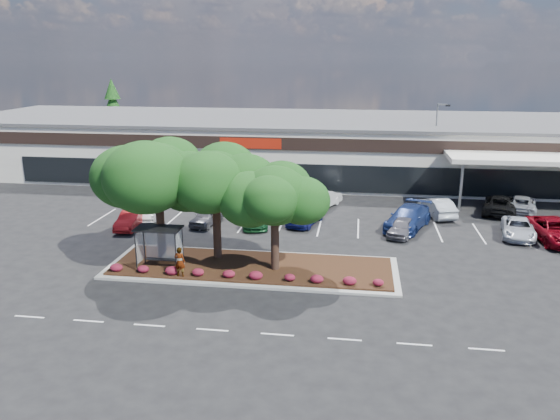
# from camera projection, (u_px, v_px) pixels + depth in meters

# --- Properties ---
(ground) EXTENTS (160.00, 160.00, 0.00)m
(ground) POSITION_uv_depth(u_px,v_px,m) (274.00, 298.00, 29.96)
(ground) COLOR black
(ground) RESTS_ON ground
(retail_store) EXTENTS (80.40, 25.20, 6.25)m
(retail_store) POSITION_uv_depth(u_px,v_px,m) (321.00, 145.00, 61.39)
(retail_store) COLOR white
(retail_store) RESTS_ON ground
(landscape_island) EXTENTS (18.00, 6.00, 0.26)m
(landscape_island) POSITION_uv_depth(u_px,v_px,m) (252.00, 267.00, 34.01)
(landscape_island) COLOR #A5A5A0
(landscape_island) RESTS_ON ground
(lane_markings) EXTENTS (33.12, 20.06, 0.01)m
(lane_markings) POSITION_uv_depth(u_px,v_px,m) (294.00, 238.00, 39.90)
(lane_markings) COLOR silver
(lane_markings) RESTS_ON ground
(shrub_row) EXTENTS (17.00, 0.80, 0.50)m
(shrub_row) POSITION_uv_depth(u_px,v_px,m) (245.00, 274.00, 31.91)
(shrub_row) COLOR maroon
(shrub_row) RESTS_ON landscape_island
(bus_shelter) EXTENTS (2.75, 1.55, 2.59)m
(bus_shelter) POSITION_uv_depth(u_px,v_px,m) (160.00, 235.00, 33.18)
(bus_shelter) COLOR black
(bus_shelter) RESTS_ON landscape_island
(island_tree_west) EXTENTS (7.20, 7.20, 7.89)m
(island_tree_west) POSITION_uv_depth(u_px,v_px,m) (159.00, 199.00, 34.22)
(island_tree_west) COLOR #133C10
(island_tree_west) RESTS_ON landscape_island
(island_tree_mid) EXTENTS (6.60, 6.60, 7.32)m
(island_tree_mid) POSITION_uv_depth(u_px,v_px,m) (216.00, 202.00, 34.47)
(island_tree_mid) COLOR #133C10
(island_tree_mid) RESTS_ON landscape_island
(island_tree_east) EXTENTS (5.80, 5.80, 6.50)m
(island_tree_east) POSITION_uv_depth(u_px,v_px,m) (275.00, 218.00, 32.60)
(island_tree_east) COLOR #133C10
(island_tree_east) RESTS_ON landscape_island
(conifer_north_west) EXTENTS (4.40, 4.40, 10.00)m
(conifer_north_west) POSITION_uv_depth(u_px,v_px,m) (114.00, 114.00, 76.58)
(conifer_north_west) COLOR #133C10
(conifer_north_west) RESTS_ON ground
(person_waiting) EXTENTS (0.70, 0.50, 1.81)m
(person_waiting) POSITION_uv_depth(u_px,v_px,m) (180.00, 262.00, 32.08)
(person_waiting) COLOR #594C47
(person_waiting) RESTS_ON landscape_island
(light_pole) EXTENTS (1.43, 0.60, 8.48)m
(light_pole) POSITION_uv_depth(u_px,v_px,m) (435.00, 152.00, 53.96)
(light_pole) COLOR #A5A5A0
(light_pole) RESTS_ON ground
(car_0) EXTENTS (2.90, 5.49, 1.72)m
(car_0) POSITION_uv_depth(u_px,v_px,m) (147.00, 207.00, 44.91)
(car_0) COLOR silver
(car_0) RESTS_ON ground
(car_1) EXTENTS (1.72, 4.25, 1.37)m
(car_1) POSITION_uv_depth(u_px,v_px,m) (131.00, 220.00, 42.04)
(car_1) COLOR maroon
(car_1) RESTS_ON ground
(car_2) EXTENTS (2.28, 4.12, 1.33)m
(car_2) POSITION_uv_depth(u_px,v_px,m) (207.00, 216.00, 43.00)
(car_2) COLOR #5C5B63
(car_2) RESTS_ON ground
(car_3) EXTENTS (3.02, 5.12, 1.39)m
(car_3) POSITION_uv_depth(u_px,v_px,m) (254.00, 216.00, 42.84)
(car_3) COLOR #164A24
(car_3) RESTS_ON ground
(car_4) EXTENTS (3.07, 5.09, 1.62)m
(car_4) POSITION_uv_depth(u_px,v_px,m) (305.00, 214.00, 43.11)
(car_4) COLOR navy
(car_4) RESTS_ON ground
(car_5) EXTENTS (2.70, 4.20, 1.33)m
(car_5) POSITION_uv_depth(u_px,v_px,m) (402.00, 227.00, 40.28)
(car_5) COLOR slate
(car_5) RESTS_ON ground
(car_6) EXTENTS (4.42, 6.37, 1.71)m
(car_6) POSITION_uv_depth(u_px,v_px,m) (408.00, 218.00, 41.90)
(car_6) COLOR navy
(car_6) RESTS_ON ground
(car_7) EXTENTS (3.13, 5.18, 1.35)m
(car_7) POSITION_uv_depth(u_px,v_px,m) (518.00, 228.00, 39.97)
(car_7) COLOR silver
(car_7) RESTS_ON ground
(car_8) EXTENTS (3.35, 6.10, 1.62)m
(car_8) POSITION_uv_depth(u_px,v_px,m) (555.00, 231.00, 38.94)
(car_8) COLOR maroon
(car_8) RESTS_ON ground
(car_9) EXTENTS (4.75, 6.41, 1.62)m
(car_9) POSITION_uv_depth(u_px,v_px,m) (155.00, 186.00, 52.56)
(car_9) COLOR navy
(car_9) RESTS_ON ground
(car_10) EXTENTS (2.45, 4.38, 1.37)m
(car_10) POSITION_uv_depth(u_px,v_px,m) (237.00, 195.00, 49.52)
(car_10) COLOR #794608
(car_10) RESTS_ON ground
(car_12) EXTENTS (2.64, 4.90, 1.58)m
(car_12) POSITION_uv_depth(u_px,v_px,m) (313.00, 197.00, 48.37)
(car_12) COLOR #5E5C63
(car_12) RESTS_ON ground
(car_13) EXTENTS (3.37, 5.06, 1.58)m
(car_13) POSITION_uv_depth(u_px,v_px,m) (323.00, 199.00, 47.83)
(car_13) COLOR silver
(car_13) RESTS_ON ground
(car_15) EXTENTS (2.81, 4.99, 1.56)m
(car_15) POSITION_uv_depth(u_px,v_px,m) (437.00, 207.00, 45.16)
(car_15) COLOR #B4BAC0
(car_15) RESTS_ON ground
(car_16) EXTENTS (3.97, 6.07, 1.55)m
(car_16) POSITION_uv_depth(u_px,v_px,m) (500.00, 204.00, 46.08)
(car_16) COLOR black
(car_16) RESTS_ON ground
(car_17) EXTENTS (3.55, 5.48, 1.40)m
(car_17) POSITION_uv_depth(u_px,v_px,m) (521.00, 204.00, 46.51)
(car_17) COLOR #A2A6AE
(car_17) RESTS_ON ground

